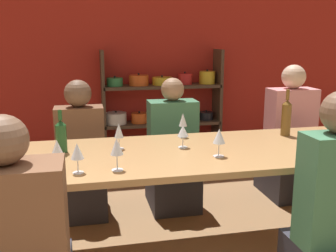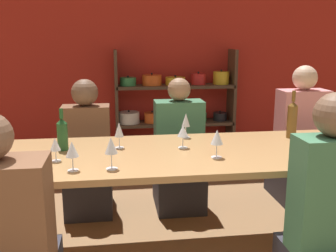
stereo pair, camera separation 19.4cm
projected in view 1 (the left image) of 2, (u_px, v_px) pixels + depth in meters
name	position (u px, v px, depth m)	size (l,w,h in m)	color
wall_back_red	(116.00, 48.00, 4.61)	(8.80, 0.06, 2.70)	red
shelf_unit	(159.00, 118.00, 4.70)	(1.42, 0.30, 1.33)	#4C3828
dining_table	(171.00, 162.00, 2.58)	(3.00, 0.93, 0.74)	#AD7F4C
mixing_bowl	(335.00, 145.00, 2.51)	(0.31, 0.31, 0.11)	#B7BABC
wine_bottle_green	(286.00, 117.00, 2.96)	(0.07, 0.07, 0.35)	brown
wine_bottle_dark	(61.00, 135.00, 2.53)	(0.07, 0.07, 0.28)	#1E4C23
wine_glass_empty_a	(117.00, 147.00, 2.18)	(0.07, 0.07, 0.19)	white
wine_glass_white_a	(77.00, 152.00, 2.13)	(0.07, 0.07, 0.17)	white
wine_glass_white_b	(183.00, 121.00, 2.91)	(0.06, 0.06, 0.19)	white
wine_glass_red_b	(57.00, 147.00, 2.30)	(0.06, 0.06, 0.15)	white
wine_glass_red_c	(183.00, 132.00, 2.64)	(0.08, 0.08, 0.15)	white
wine_glass_red_d	(119.00, 131.00, 2.60)	(0.06, 0.06, 0.18)	white
wine_glass_white_c	(219.00, 137.00, 2.43)	(0.08, 0.08, 0.18)	white
person_far_a	(172.00, 161.00, 3.43)	(0.41, 0.52, 1.14)	#2D2D38
person_near_b	(330.00, 236.00, 2.03)	(0.35, 0.44, 1.22)	#2D2D38
person_far_b	(289.00, 149.00, 3.68)	(0.43, 0.53, 1.23)	#2D2D38
person_far_c	(81.00, 166.00, 3.27)	(0.39, 0.49, 1.14)	#2D2D38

